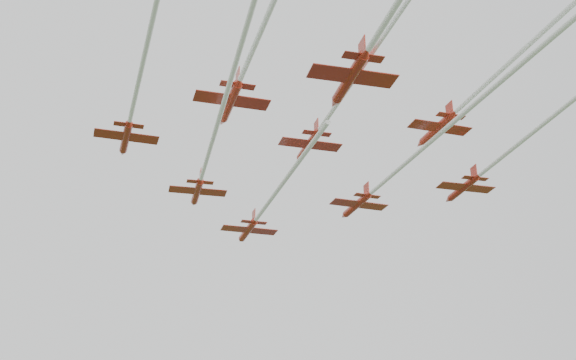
{
  "coord_description": "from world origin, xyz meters",
  "views": [
    {
      "loc": [
        4.7,
        -91.3,
        8.2
      ],
      "look_at": [
        1.86,
        3.72,
        49.11
      ],
      "focal_mm": 45.0,
      "sensor_mm": 36.0,
      "label": 1
    }
  ],
  "objects_px": {
    "jet_lead": "(262,211)",
    "jet_trail_solo": "(382,28)",
    "jet_row2_right": "(402,166)",
    "jet_row4_left": "(250,55)",
    "jet_row3_mid": "(340,99)",
    "jet_row3_right": "(507,153)",
    "jet_row3_left": "(136,94)",
    "jet_row4_right": "(477,92)",
    "jet_row2_left": "(212,142)"
  },
  "relations": [
    {
      "from": "jet_row2_right",
      "to": "jet_row3_left",
      "type": "bearing_deg",
      "value": -165.98
    },
    {
      "from": "jet_row2_right",
      "to": "jet_row3_mid",
      "type": "height_order",
      "value": "jet_row3_mid"
    },
    {
      "from": "jet_lead",
      "to": "jet_row2_right",
      "type": "bearing_deg",
      "value": -48.67
    },
    {
      "from": "jet_row2_left",
      "to": "jet_row4_right",
      "type": "height_order",
      "value": "jet_row4_right"
    },
    {
      "from": "jet_lead",
      "to": "jet_row3_right",
      "type": "distance_m",
      "value": 37.71
    },
    {
      "from": "jet_row2_right",
      "to": "jet_row4_right",
      "type": "bearing_deg",
      "value": -88.13
    },
    {
      "from": "jet_lead",
      "to": "jet_row3_mid",
      "type": "height_order",
      "value": "jet_row3_mid"
    },
    {
      "from": "jet_row2_right",
      "to": "jet_row4_left",
      "type": "xyz_separation_m",
      "value": [
        -18.89,
        -25.98,
        1.38
      ]
    },
    {
      "from": "jet_row2_left",
      "to": "jet_row4_right",
      "type": "relative_size",
      "value": 1.45
    },
    {
      "from": "jet_lead",
      "to": "jet_trail_solo",
      "type": "relative_size",
      "value": 0.93
    },
    {
      "from": "jet_lead",
      "to": "jet_row3_left",
      "type": "height_order",
      "value": "jet_row3_left"
    },
    {
      "from": "jet_lead",
      "to": "jet_row4_right",
      "type": "bearing_deg",
      "value": -65.07
    },
    {
      "from": "jet_lead",
      "to": "jet_row3_left",
      "type": "relative_size",
      "value": 0.96
    },
    {
      "from": "jet_row4_left",
      "to": "jet_row3_left",
      "type": "bearing_deg",
      "value": 144.37
    },
    {
      "from": "jet_row2_left",
      "to": "jet_trail_solo",
      "type": "xyz_separation_m",
      "value": [
        19.52,
        -23.17,
        0.74
      ]
    },
    {
      "from": "jet_row3_left",
      "to": "jet_row4_right",
      "type": "relative_size",
      "value": 1.07
    },
    {
      "from": "jet_lead",
      "to": "jet_row3_right",
      "type": "relative_size",
      "value": 0.9
    },
    {
      "from": "jet_row4_left",
      "to": "jet_row4_right",
      "type": "relative_size",
      "value": 1.09
    },
    {
      "from": "jet_row4_left",
      "to": "jet_row3_mid",
      "type": "bearing_deg",
      "value": 27.47
    },
    {
      "from": "jet_row2_left",
      "to": "jet_row3_left",
      "type": "relative_size",
      "value": 1.35
    },
    {
      "from": "jet_row3_left",
      "to": "jet_row3_right",
      "type": "bearing_deg",
      "value": -1.33
    },
    {
      "from": "jet_row2_right",
      "to": "jet_row3_left",
      "type": "xyz_separation_m",
      "value": [
        -31.91,
        -21.75,
        -0.65
      ]
    },
    {
      "from": "jet_row3_right",
      "to": "jet_lead",
      "type": "bearing_deg",
      "value": 132.61
    },
    {
      "from": "jet_row3_right",
      "to": "jet_trail_solo",
      "type": "xyz_separation_m",
      "value": [
        -17.85,
        -24.13,
        2.24
      ]
    },
    {
      "from": "jet_row3_left",
      "to": "jet_row3_mid",
      "type": "bearing_deg",
      "value": -4.87
    },
    {
      "from": "jet_row2_right",
      "to": "jet_row4_right",
      "type": "height_order",
      "value": "jet_row4_right"
    },
    {
      "from": "jet_lead",
      "to": "jet_row4_left",
      "type": "xyz_separation_m",
      "value": [
        1.08,
        -37.75,
        3.28
      ]
    },
    {
      "from": "jet_row3_left",
      "to": "jet_row4_right",
      "type": "bearing_deg",
      "value": -11.8
    },
    {
      "from": "jet_row2_right",
      "to": "jet_trail_solo",
      "type": "height_order",
      "value": "jet_trail_solo"
    },
    {
      "from": "jet_row3_left",
      "to": "jet_row4_right",
      "type": "distance_m",
      "value": 39.17
    },
    {
      "from": "jet_row3_right",
      "to": "jet_row2_left",
      "type": "bearing_deg",
      "value": 165.37
    },
    {
      "from": "jet_row3_right",
      "to": "jet_row4_right",
      "type": "bearing_deg",
      "value": -136.5
    },
    {
      "from": "jet_row3_right",
      "to": "jet_row4_right",
      "type": "height_order",
      "value": "jet_row4_right"
    },
    {
      "from": "jet_row4_left",
      "to": "jet_row4_right",
      "type": "height_order",
      "value": "jet_row4_right"
    },
    {
      "from": "jet_row3_mid",
      "to": "jet_row3_right",
      "type": "xyz_separation_m",
      "value": [
        21.25,
        8.24,
        -3.43
      ]
    },
    {
      "from": "jet_row2_left",
      "to": "jet_row3_right",
      "type": "xyz_separation_m",
      "value": [
        37.37,
        0.96,
        -1.5
      ]
    },
    {
      "from": "jet_lead",
      "to": "jet_row3_mid",
      "type": "bearing_deg",
      "value": -86.62
    },
    {
      "from": "jet_row3_left",
      "to": "jet_trail_solo",
      "type": "height_order",
      "value": "jet_trail_solo"
    },
    {
      "from": "jet_row4_right",
      "to": "jet_trail_solo",
      "type": "distance_m",
      "value": 19.56
    },
    {
      "from": "jet_row4_left",
      "to": "jet_trail_solo",
      "type": "bearing_deg",
      "value": -41.77
    },
    {
      "from": "jet_row2_left",
      "to": "jet_row3_mid",
      "type": "relative_size",
      "value": 1.19
    },
    {
      "from": "jet_row2_right",
      "to": "jet_row3_right",
      "type": "bearing_deg",
      "value": -52.77
    },
    {
      "from": "jet_row3_mid",
      "to": "jet_row4_right",
      "type": "bearing_deg",
      "value": -20.27
    },
    {
      "from": "jet_row2_right",
      "to": "jet_row4_right",
      "type": "distance_m",
      "value": 18.38
    },
    {
      "from": "jet_lead",
      "to": "jet_row3_right",
      "type": "height_order",
      "value": "jet_lead"
    },
    {
      "from": "jet_row2_left",
      "to": "jet_row2_right",
      "type": "distance_m",
      "value": 26.6
    },
    {
      "from": "jet_row2_left",
      "to": "jet_row3_right",
      "type": "bearing_deg",
      "value": -13.16
    },
    {
      "from": "jet_row4_right",
      "to": "jet_trail_solo",
      "type": "height_order",
      "value": "jet_row4_right"
    },
    {
      "from": "jet_row3_mid",
      "to": "jet_row4_left",
      "type": "height_order",
      "value": "jet_row3_mid"
    },
    {
      "from": "jet_lead",
      "to": "jet_trail_solo",
      "type": "height_order",
      "value": "jet_trail_solo"
    }
  ]
}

